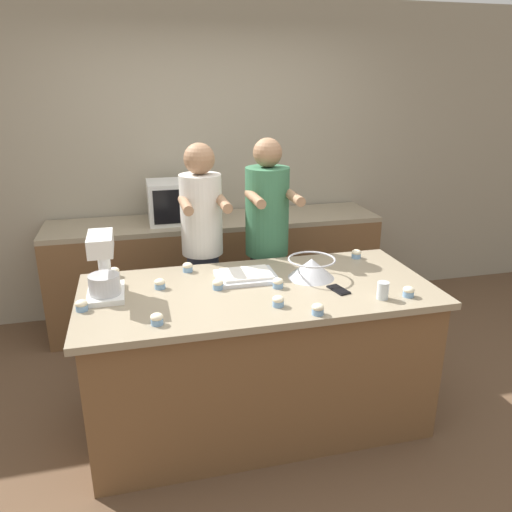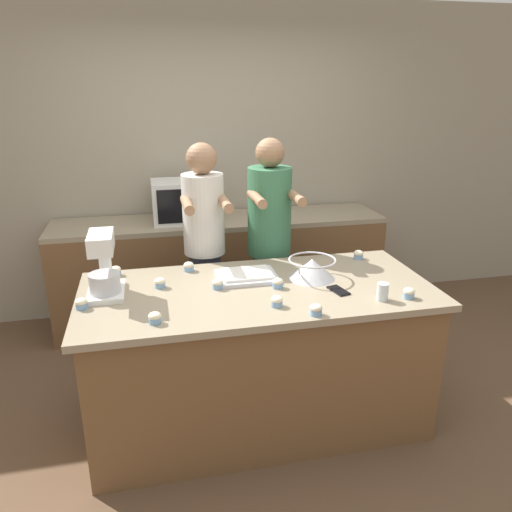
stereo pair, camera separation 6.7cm
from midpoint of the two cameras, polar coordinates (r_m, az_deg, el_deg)
name	(u,v)px [view 1 (the left image)]	position (r m, az deg, el deg)	size (l,w,h in m)	color
ground_plane	(258,417)	(3.36, -0.39, -17.88)	(16.00, 16.00, 0.00)	brown
back_wall	(208,163)	(4.52, -5.97, 10.56)	(10.00, 0.06, 2.70)	gray
island_counter	(258,355)	(3.11, -0.41, -11.25)	(2.04, 0.95, 0.90)	brown
back_counter	(217,270)	(4.41, -4.91, -1.58)	(2.80, 0.60, 0.93)	brown
person_left	(203,255)	(3.49, -6.64, 0.15)	(0.30, 0.48, 1.66)	#33384C
person_right	(267,250)	(3.57, 0.73, 0.73)	(0.32, 0.49, 1.68)	#232328
stand_mixer	(103,269)	(2.87, -17.69, -1.47)	(0.20, 0.30, 0.36)	white
mixing_bowl	(311,267)	(3.05, 5.73, -1.30)	(0.29, 0.29, 0.12)	#BCBCC1
baking_tray	(246,276)	(3.03, -1.76, -2.28)	(0.36, 0.28, 0.04)	silver
microwave_oven	(178,201)	(4.19, -9.37, 6.18)	(0.49, 0.37, 0.34)	silver
cell_phone	(339,290)	(2.90, 8.76, -3.82)	(0.10, 0.16, 0.01)	black
drinking_glass	(383,290)	(2.83, 13.63, -3.85)	(0.06, 0.06, 0.10)	silver
cupcake_0	(356,254)	(3.44, 10.85, 0.25)	(0.06, 0.06, 0.06)	#759EC6
cupcake_1	(160,284)	(2.95, -11.57, -3.12)	(0.06, 0.06, 0.06)	#759EC6
cupcake_2	(278,301)	(2.67, 1.84, -5.16)	(0.06, 0.06, 0.06)	#759EC6
cupcake_3	(278,283)	(2.90, 1.86, -3.09)	(0.06, 0.06, 0.06)	#759EC6
cupcake_4	(82,305)	(2.78, -19.97, -5.33)	(0.06, 0.06, 0.06)	#759EC6
cupcake_5	(218,284)	(2.89, -5.03, -3.24)	(0.06, 0.06, 0.06)	#759EC6
cupcake_6	(188,267)	(3.17, -8.42, -1.26)	(0.06, 0.06, 0.06)	#759EC6
cupcake_7	(114,272)	(3.19, -16.48, -1.77)	(0.06, 0.06, 0.06)	#759EC6
cupcake_8	(409,291)	(2.90, 16.41, -3.91)	(0.06, 0.06, 0.06)	#759EC6
cupcake_9	(318,309)	(2.59, 6.34, -6.05)	(0.06, 0.06, 0.06)	#759EC6
cupcake_10	(157,319)	(2.53, -12.01, -7.05)	(0.06, 0.06, 0.06)	#759EC6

